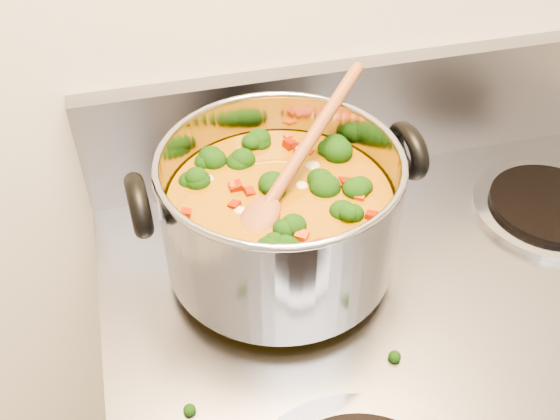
% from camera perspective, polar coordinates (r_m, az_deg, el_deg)
% --- Properties ---
extents(stockpot, '(0.32, 0.27, 0.16)m').
position_cam_1_polar(stockpot, '(0.70, 0.02, -0.28)').
color(stockpot, '#A1A1A9').
rests_on(stockpot, electric_range).
extents(wooden_spoon, '(0.21, 0.20, 0.10)m').
position_cam_1_polar(wooden_spoon, '(0.68, 0.58, 3.06)').
color(wooden_spoon, brown).
rests_on(wooden_spoon, stockpot).
extents(cooktop_crumbs, '(0.22, 0.37, 0.01)m').
position_cam_1_polar(cooktop_crumbs, '(0.70, -4.27, -9.44)').
color(cooktop_crumbs, black).
rests_on(cooktop_crumbs, electric_range).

